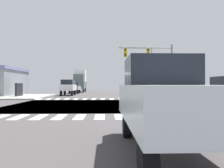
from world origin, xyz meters
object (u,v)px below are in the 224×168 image
box_truck_nearside_1 (80,80)px  suv_trailing_1 (68,86)px  street_lamp (150,66)px  sedan_farside_1 (75,87)px  traffic_signal_mast (151,59)px  pickup_crossing_1 (166,98)px

box_truck_nearside_1 → suv_trailing_1: (0.00, -16.53, -1.17)m
street_lamp → sedan_farside_1: street_lamp is taller
box_truck_nearside_1 → suv_trailing_1: 16.57m
street_lamp → suv_trailing_1: size_ratio=1.66×
sedan_farside_1 → suv_trailing_1: size_ratio=0.93×
street_lamp → sedan_farside_1: size_ratio=1.78×
traffic_signal_mast → sedan_farside_1: traffic_signal_mast is taller
box_truck_nearside_1 → traffic_signal_mast: bearing=112.7°
pickup_crossing_1 → street_lamp: bearing=79.9°
traffic_signal_mast → sedan_farside_1: bearing=123.0°
traffic_signal_mast → street_lamp: 11.30m
traffic_signal_mast → sedan_farside_1: 19.90m
street_lamp → sedan_farside_1: (-12.70, 5.33, -3.48)m
sedan_farside_1 → suv_trailing_1: (-0.00, -7.49, 0.28)m
sedan_farside_1 → street_lamp: bearing=157.2°
street_lamp → pickup_crossing_1: street_lamp is taller
sedan_farside_1 → pickup_crossing_1: 37.93m
street_lamp → pickup_crossing_1: 32.62m
suv_trailing_1 → sedan_farside_1: bearing=-90.0°
pickup_crossing_1 → suv_trailing_1: (-7.00, 29.79, 0.10)m
box_truck_nearside_1 → sedan_farside_1: size_ratio=1.67×
pickup_crossing_1 → sedan_farside_1: bearing=100.6°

